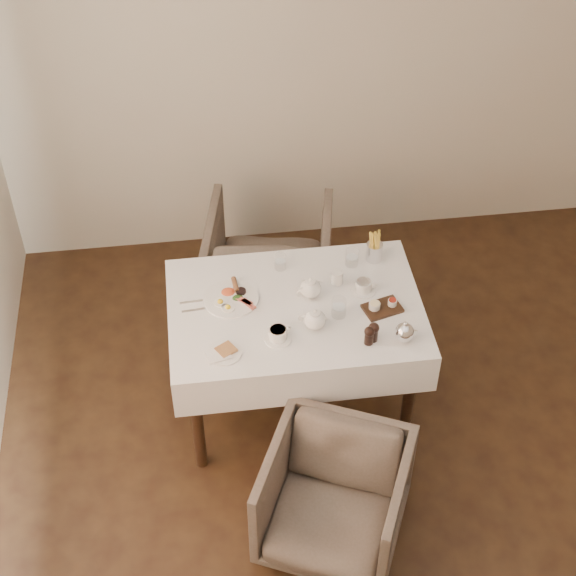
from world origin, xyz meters
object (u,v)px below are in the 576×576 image
(table, at_px, (295,323))
(armchair_far, at_px, (269,263))
(teapot_centre, at_px, (310,287))
(breakfast_plate, at_px, (231,298))
(armchair_near, at_px, (334,499))

(table, bearing_deg, armchair_far, 93.03)
(armchair_far, bearing_deg, teapot_centre, 111.07)
(teapot_centre, bearing_deg, breakfast_plate, 153.12)
(table, xyz_separation_m, armchair_far, (-0.04, 0.82, -0.30))
(table, height_order, breakfast_plate, breakfast_plate)
(table, xyz_separation_m, breakfast_plate, (-0.32, 0.10, 0.13))
(breakfast_plate, bearing_deg, armchair_near, -47.46)
(armchair_near, xyz_separation_m, teapot_centre, (0.01, 0.91, 0.52))
(armchair_near, relative_size, teapot_centre, 4.30)
(table, distance_m, armchair_far, 0.87)
(table, distance_m, armchair_near, 0.91)
(armchair_near, relative_size, armchair_far, 0.88)
(armchair_near, distance_m, teapot_centre, 1.05)
(breakfast_plate, bearing_deg, armchair_far, 89.50)
(armchair_near, height_order, teapot_centre, teapot_centre)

